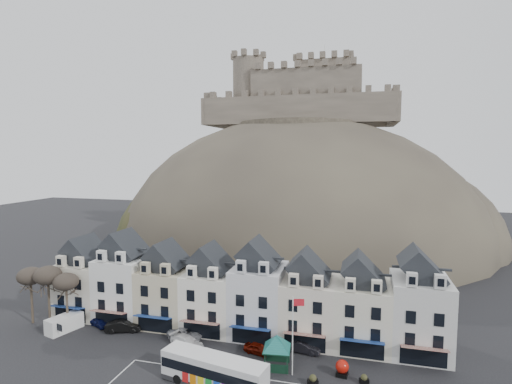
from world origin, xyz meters
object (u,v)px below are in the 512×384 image
at_px(car_maroon, 259,349).
at_px(red_buoy, 342,368).
at_px(car_silver, 185,334).
at_px(bus, 214,370).
at_px(flagpole, 294,330).
at_px(car_black, 124,326).
at_px(car_charcoal, 303,347).
at_px(car_white, 187,342).
at_px(white_van, 64,323).
at_px(bus_shelter, 277,342).
at_px(car_navy, 100,322).

bearing_deg(car_maroon, red_buoy, -86.89).
relative_size(car_silver, car_maroon, 1.24).
bearing_deg(bus, flagpole, 40.49).
xyz_separation_m(car_black, car_charcoal, (24.69, 0.60, -0.08)).
distance_m(car_white, car_maroon, 9.23).
bearing_deg(white_van, car_white, 16.39).
relative_size(red_buoy, car_black, 0.37).
distance_m(bus_shelter, white_van, 30.42).
distance_m(bus, bus_shelter, 7.89).
relative_size(bus, car_black, 2.51).
relative_size(car_navy, car_maroon, 0.96).
relative_size(car_black, car_charcoal, 1.11).
relative_size(bus_shelter, flagpole, 0.68).
distance_m(red_buoy, car_navy, 34.06).
height_order(red_buoy, car_navy, red_buoy).
bearing_deg(car_silver, car_black, 102.72).
xyz_separation_m(car_silver, car_white, (1.20, -2.00, 0.05)).
relative_size(car_silver, car_white, 0.95).
xyz_separation_m(red_buoy, car_navy, (-33.81, 4.13, -0.30)).
xyz_separation_m(car_black, car_silver, (9.09, 0.11, -0.14)).
relative_size(bus_shelter, red_buoy, 3.38).
bearing_deg(flagpole, car_charcoal, 86.53).
xyz_separation_m(bus, bus_shelter, (5.64, 5.39, 1.18)).
distance_m(flagpole, car_white, 15.02).
xyz_separation_m(bus, car_charcoal, (8.04, 9.65, -1.12)).
bearing_deg(car_black, car_silver, -108.93).
relative_size(flagpole, car_silver, 1.92).
relative_size(bus, white_van, 2.37).
distance_m(bus, car_navy, 23.01).
distance_m(red_buoy, car_silver, 20.84).
bearing_deg(car_white, car_charcoal, -57.69).
xyz_separation_m(bus_shelter, car_silver, (-13.21, 3.76, -2.35)).
relative_size(bus, car_silver, 2.59).
distance_m(car_navy, car_black, 4.25).
height_order(bus_shelter, flagpole, flagpole).
xyz_separation_m(car_white, car_maroon, (9.20, 0.69, -0.07)).
distance_m(bus, flagpole, 9.43).
distance_m(car_navy, car_maroon, 23.76).
bearing_deg(white_van, bus_shelter, 13.06).
relative_size(car_navy, car_silver, 0.77).
bearing_deg(bus_shelter, car_navy, 164.09).
height_order(white_van, car_maroon, white_van).
bearing_deg(car_charcoal, white_van, 101.94).
bearing_deg(white_van, flagpole, 11.38).
height_order(car_white, car_maroon, car_white).
bearing_deg(flagpole, car_silver, 162.41).
xyz_separation_m(white_van, car_silver, (17.10, 2.00, -0.42)).
relative_size(car_black, car_white, 0.98).
height_order(car_black, car_charcoal, car_black).
bearing_deg(car_charcoal, car_silver, 99.40).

